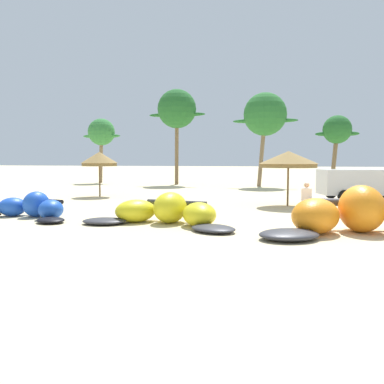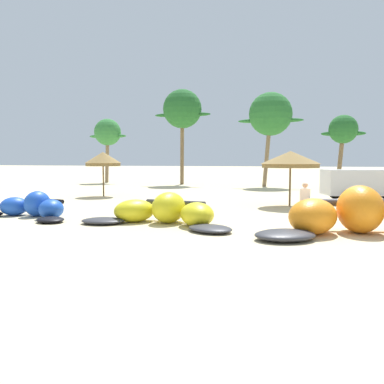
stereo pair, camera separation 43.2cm
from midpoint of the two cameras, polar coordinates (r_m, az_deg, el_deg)
The scene contains 12 objects.
ground_plane at distance 15.45m, azimuth 17.27°, elevation -4.65°, with size 260.00×260.00×0.00m, color beige.
kite_far_left at distance 18.24m, azimuth -22.46°, elevation -2.08°, with size 4.95×2.83×1.09m.
kite_left at distance 15.21m, azimuth -4.44°, elevation -2.87°, with size 6.24×3.37×1.19m.
kite_left_of_center at distance 14.19m, azimuth 22.60°, elevation -3.14°, with size 7.45×4.05×1.58m.
beach_umbrella_near_van at distance 27.23m, azimuth -13.46°, elevation 4.58°, with size 2.39×2.39×2.94m.
beach_umbrella_middle at distance 21.53m, azimuth 12.96°, elevation 4.54°, with size 3.08×3.08×2.88m.
parked_car_second at distance 26.20m, azimuth 22.50°, elevation 1.33°, with size 5.49×3.27×1.84m.
person_near_kites at distance 15.06m, azimuth 15.11°, elevation -1.69°, with size 0.36×0.24×1.62m.
palm_leftmost at distance 43.48m, azimuth -13.01°, elevation 8.17°, with size 4.19×2.79×6.71m.
palm_left at distance 39.74m, azimuth -2.48°, elevation 11.60°, with size 5.63×3.75×9.22m.
palm_left_of_gap at distance 37.18m, azimuth 9.99°, elevation 10.72°, with size 5.79×3.86×8.42m.
palm_center_left at distance 36.62m, azimuth 19.57°, elevation 8.16°, with size 3.62×2.41×6.20m.
Camera 1 is at (-1.30, -15.27, 2.43)m, focal length 37.60 mm.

